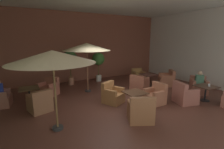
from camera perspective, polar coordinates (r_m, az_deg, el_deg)
The scene contains 23 objects.
ground_plane at distance 7.21m, azimuth 1.72°, elevation -9.26°, with size 11.29×8.81×0.02m, color brown.
wall_back_brick at distance 10.71m, azimuth -10.38°, elevation 9.14°, with size 11.29×0.08×4.19m, color brown.
wall_right_plain at distance 10.74m, azimuth 28.72°, elevation 7.87°, with size 0.08×8.81×4.19m, color silver.
cafe_table_front_left at distance 8.18m, azimuth 29.53°, elevation -4.37°, with size 0.82×0.82×0.65m.
armchair_front_left_east at distance 9.18m, azimuth 27.54°, elevation -3.78°, with size 1.01×1.01×0.83m.
armchair_front_left_south at distance 7.56m, azimuth 23.62°, elevation -6.58°, with size 0.95×0.93×0.90m.
cafe_table_front_right at distance 9.68m, azimuth 12.12°, elevation -0.67°, with size 0.79×0.79×0.65m.
armchair_front_right_north at distance 10.64m, azimuth 9.04°, elevation -0.62°, with size 0.81×0.82×0.79m.
armchair_front_right_east at distance 8.76m, azimuth 9.37°, elevation -3.28°, with size 1.06×1.06×0.83m.
armchair_front_right_south at distance 9.94m, azimuth 18.30°, elevation -1.79°, with size 1.10×1.10×0.90m.
cafe_table_mid_center at distance 6.41m, azimuth 7.90°, elevation -7.06°, with size 0.77×0.77×0.65m.
armchair_mid_center_north at distance 6.97m, azimuth 0.19°, elevation -7.14°, with size 0.96×0.97×0.87m.
armchair_mid_center_east at distance 5.54m, azimuth 9.82°, elevation -12.56°, with size 1.01×0.99×0.90m.
armchair_mid_center_south at distance 7.13m, azimuth 14.56°, elevation -7.20°, with size 0.71×0.73×0.85m.
cafe_table_rear_right at distance 7.65m, azimuth -26.56°, elevation -5.09°, with size 0.75×0.75×0.65m.
armchair_rear_right_north at distance 8.43m, azimuth -20.97°, elevation -4.57°, with size 1.05×1.06×0.85m.
armchair_rear_right_south at distance 6.73m, azimuth -23.47°, elevation -8.94°, with size 0.89×0.94×0.84m.
patio_umbrella_tall_red at distance 4.79m, azimuth -19.76°, elevation 5.65°, with size 2.35×2.35×2.33m.
patio_umbrella_center_beige at distance 8.20m, azimuth -8.70°, elevation 9.32°, with size 2.32×2.32×2.43m.
potted_tree_left_corner at distance 10.39m, azimuth -4.70°, elevation 4.77°, with size 0.78×0.78×1.79m.
potted_tree_mid_left at distance 9.78m, azimuth -14.19°, elevation 4.70°, with size 0.82×0.82×1.95m.
patron_by_window at distance 9.05m, azimuth 27.86°, elevation -1.24°, with size 0.41×0.40×0.65m.
iced_drink_cup at distance 8.14m, azimuth 30.39°, elevation -3.15°, with size 0.08×0.08×0.11m, color silver.
Camera 1 is at (-3.45, -5.76, 2.63)m, focal length 26.63 mm.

